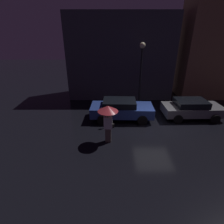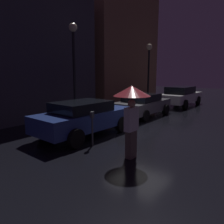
{
  "view_description": "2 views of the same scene",
  "coord_description": "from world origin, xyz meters",
  "px_view_note": "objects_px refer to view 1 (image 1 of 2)",
  "views": [
    {
      "loc": [
        -2.84,
        -9.73,
        5.61
      ],
      "look_at": [
        -2.82,
        -0.11,
        1.17
      ],
      "focal_mm": 28.0,
      "sensor_mm": 36.0,
      "label": 1
    },
    {
      "loc": [
        -8.29,
        -4.96,
        2.53
      ],
      "look_at": [
        -2.14,
        -0.08,
        1.12
      ],
      "focal_mm": 35.0,
      "sensor_mm": 36.0,
      "label": 2
    }
  ],
  "objects_px": {
    "parked_car_blue": "(121,109)",
    "pedestrian_with_umbrella": "(108,114)",
    "parking_meter": "(110,116)",
    "parked_car_grey": "(191,108)",
    "street_lamp_near": "(141,64)"
  },
  "relations": [
    {
      "from": "pedestrian_with_umbrella",
      "to": "street_lamp_near",
      "type": "distance_m",
      "value": 5.86
    },
    {
      "from": "parked_car_grey",
      "to": "street_lamp_near",
      "type": "height_order",
      "value": "street_lamp_near"
    },
    {
      "from": "parking_meter",
      "to": "parked_car_blue",
      "type": "bearing_deg",
      "value": 56.92
    },
    {
      "from": "parked_car_grey",
      "to": "pedestrian_with_umbrella",
      "type": "xyz_separation_m",
      "value": [
        -5.82,
        -3.05,
        1.0
      ]
    },
    {
      "from": "parked_car_grey",
      "to": "street_lamp_near",
      "type": "distance_m",
      "value": 4.8
    },
    {
      "from": "parked_car_blue",
      "to": "parked_car_grey",
      "type": "xyz_separation_m",
      "value": [
        4.97,
        0.21,
        -0.05
      ]
    },
    {
      "from": "parked_car_blue",
      "to": "parking_meter",
      "type": "distance_m",
      "value": 1.38
    },
    {
      "from": "street_lamp_near",
      "to": "parked_car_grey",
      "type": "bearing_deg",
      "value": -30.64
    },
    {
      "from": "parked_car_blue",
      "to": "street_lamp_near",
      "type": "bearing_deg",
      "value": 57.32
    },
    {
      "from": "street_lamp_near",
      "to": "parking_meter",
      "type": "bearing_deg",
      "value": -124.02
    },
    {
      "from": "parked_car_grey",
      "to": "street_lamp_near",
      "type": "xyz_separation_m",
      "value": [
        -3.43,
        2.03,
        2.68
      ]
    },
    {
      "from": "parked_car_blue",
      "to": "street_lamp_near",
      "type": "relative_size",
      "value": 0.87
    },
    {
      "from": "parked_car_blue",
      "to": "parked_car_grey",
      "type": "distance_m",
      "value": 4.98
    },
    {
      "from": "parked_car_blue",
      "to": "pedestrian_with_umbrella",
      "type": "relative_size",
      "value": 1.98
    },
    {
      "from": "pedestrian_with_umbrella",
      "to": "parking_meter",
      "type": "relative_size",
      "value": 1.79
    }
  ]
}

